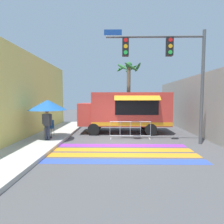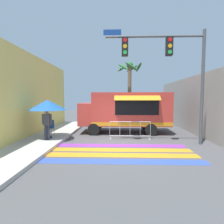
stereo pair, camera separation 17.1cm
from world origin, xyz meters
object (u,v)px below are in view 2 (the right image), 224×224
folding_chair (50,126)px  food_truck (124,110)px  traffic_signal_pole (169,61)px  patio_umbrella (48,105)px  barricade_front (130,130)px  vendor_person (47,122)px  palm_tree (130,81)px

folding_chair → food_truck: bearing=15.8°
food_truck → folding_chair: food_truck is taller
traffic_signal_pole → patio_umbrella: (-6.53, 0.53, -2.25)m
folding_chair → barricade_front: folding_chair is taller
vendor_person → barricade_front: (4.52, 1.04, -0.58)m
barricade_front → palm_tree: bearing=86.7°
food_truck → vendor_person: (-4.22, -3.05, -0.49)m
patio_umbrella → food_truck: bearing=30.8°
food_truck → folding_chair: 5.00m
food_truck → barricade_front: bearing=-81.6°
traffic_signal_pole → palm_tree: 7.49m
folding_chair → vendor_person: (0.25, -0.99, 0.37)m
folding_chair → vendor_person: 1.08m
traffic_signal_pole → barricade_front: bearing=149.4°
folding_chair → traffic_signal_pole: bearing=-18.0°
palm_tree → vendor_person: bearing=-123.9°
traffic_signal_pole → barricade_front: 4.33m
patio_umbrella → palm_tree: (5.01, 6.80, 1.99)m
food_truck → folding_chair: size_ratio=6.50×
vendor_person → barricade_front: 4.67m
palm_tree → food_truck: bearing=-98.9°
traffic_signal_pole → folding_chair: size_ratio=6.20×
palm_tree → folding_chair: bearing=-129.3°
barricade_front → palm_tree: 7.14m
barricade_front → palm_tree: size_ratio=0.42×
folding_chair → barricade_front: 4.77m
vendor_person → food_truck: bearing=25.1°
patio_umbrella → folding_chair: (-0.12, 0.53, -1.29)m
patio_umbrella → folding_chair: patio_umbrella is taller
folding_chair → barricade_front: size_ratio=0.39×
food_truck → folding_chair: (-4.47, -2.06, -0.86)m
patio_umbrella → vendor_person: bearing=-74.7°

